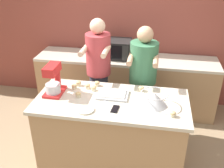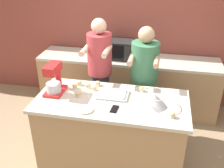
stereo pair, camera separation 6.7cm
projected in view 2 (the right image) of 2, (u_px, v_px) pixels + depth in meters
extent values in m
plane|color=#937A5B|center=(111.00, 159.00, 3.35)|extent=(16.00, 16.00, 0.00)
cube|color=brown|center=(132.00, 22.00, 4.14)|extent=(10.00, 0.06, 2.70)
cube|color=#A87F56|center=(111.00, 133.00, 3.15)|extent=(1.66, 0.76, 0.84)
cube|color=beige|center=(111.00, 101.00, 2.95)|extent=(1.72, 0.81, 0.04)
cube|color=#A87F56|center=(127.00, 84.00, 4.26)|extent=(2.80, 0.60, 0.84)
cube|color=beige|center=(128.00, 59.00, 4.06)|extent=(2.80, 0.60, 0.04)
cylinder|color=#33384C|center=(101.00, 101.00, 3.74)|extent=(0.25, 0.25, 0.89)
cylinder|color=#A8383D|center=(100.00, 54.00, 3.41)|extent=(0.32, 0.32, 0.54)
sphere|color=#DBB293|center=(99.00, 26.00, 3.24)|extent=(0.20, 0.20, 0.20)
cylinder|color=#DBB293|center=(85.00, 50.00, 3.23)|extent=(0.06, 0.34, 0.06)
cylinder|color=#DBB293|center=(107.00, 51.00, 3.18)|extent=(0.06, 0.34, 0.06)
cylinder|color=#33384C|center=(142.00, 108.00, 3.65)|extent=(0.28, 0.28, 0.82)
cylinder|color=#38704C|center=(145.00, 63.00, 3.34)|extent=(0.36, 0.36, 0.54)
sphere|color=tan|center=(146.00, 35.00, 3.17)|extent=(0.20, 0.20, 0.20)
cylinder|color=tan|center=(131.00, 59.00, 3.17)|extent=(0.06, 0.34, 0.06)
cylinder|color=tan|center=(157.00, 61.00, 3.11)|extent=(0.06, 0.34, 0.06)
cube|color=red|center=(56.00, 91.00, 3.09)|extent=(0.20, 0.30, 0.03)
cylinder|color=red|center=(58.00, 77.00, 3.13)|extent=(0.07, 0.07, 0.23)
cube|color=red|center=(53.00, 69.00, 2.94)|extent=(0.13, 0.26, 0.10)
cylinder|color=#BCBCC1|center=(54.00, 87.00, 3.02)|extent=(0.17, 0.17, 0.11)
cone|color=#BCBCC1|center=(154.00, 100.00, 2.79)|extent=(0.29, 0.29, 0.15)
torus|color=#BCBCC1|center=(154.00, 94.00, 2.76)|extent=(0.30, 0.30, 0.01)
cube|color=#BCBCC1|center=(113.00, 95.00, 3.01)|extent=(0.35, 0.26, 0.02)
cube|color=white|center=(113.00, 93.00, 3.00)|extent=(0.29, 0.21, 0.02)
cube|color=black|center=(119.00, 49.00, 4.01)|extent=(0.44, 0.35, 0.28)
cube|color=black|center=(114.00, 53.00, 3.87)|extent=(0.30, 0.01, 0.22)
cube|color=#2D2D2D|center=(127.00, 54.00, 3.83)|extent=(0.09, 0.01, 0.22)
cube|color=black|center=(115.00, 109.00, 2.76)|extent=(0.08, 0.15, 0.01)
cube|color=black|center=(115.00, 109.00, 2.76)|extent=(0.07, 0.13, 0.00)
cylinder|color=beige|center=(85.00, 110.00, 2.74)|extent=(0.18, 0.18, 0.02)
cube|color=#BCBCC1|center=(105.00, 101.00, 2.92)|extent=(0.12, 0.10, 0.01)
cube|color=black|center=(98.00, 97.00, 2.99)|extent=(0.07, 0.06, 0.01)
cylinder|color=beige|center=(75.00, 87.00, 3.17)|extent=(0.06, 0.06, 0.03)
ellipsoid|color=tan|center=(75.00, 85.00, 3.16)|extent=(0.06, 0.06, 0.04)
cylinder|color=beige|center=(88.00, 87.00, 3.17)|extent=(0.06, 0.06, 0.03)
ellipsoid|color=tan|center=(88.00, 85.00, 3.16)|extent=(0.06, 0.06, 0.04)
cylinder|color=beige|center=(94.00, 89.00, 3.13)|extent=(0.06, 0.06, 0.03)
ellipsoid|color=tan|center=(94.00, 87.00, 3.11)|extent=(0.06, 0.06, 0.04)
cylinder|color=beige|center=(79.00, 84.00, 3.24)|extent=(0.06, 0.06, 0.03)
ellipsoid|color=tan|center=(79.00, 82.00, 3.23)|extent=(0.06, 0.06, 0.04)
cylinder|color=beige|center=(98.00, 84.00, 3.23)|extent=(0.06, 0.06, 0.03)
ellipsoid|color=tan|center=(98.00, 83.00, 3.22)|extent=(0.06, 0.06, 0.04)
cylinder|color=beige|center=(142.00, 90.00, 3.11)|extent=(0.06, 0.06, 0.03)
ellipsoid|color=tan|center=(142.00, 88.00, 3.09)|extent=(0.06, 0.06, 0.04)
cylinder|color=beige|center=(79.00, 95.00, 3.00)|extent=(0.06, 0.06, 0.03)
ellipsoid|color=tan|center=(78.00, 93.00, 2.98)|extent=(0.06, 0.06, 0.04)
cylinder|color=beige|center=(172.00, 116.00, 2.63)|extent=(0.06, 0.06, 0.03)
ellipsoid|color=tan|center=(172.00, 114.00, 2.61)|extent=(0.06, 0.06, 0.04)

